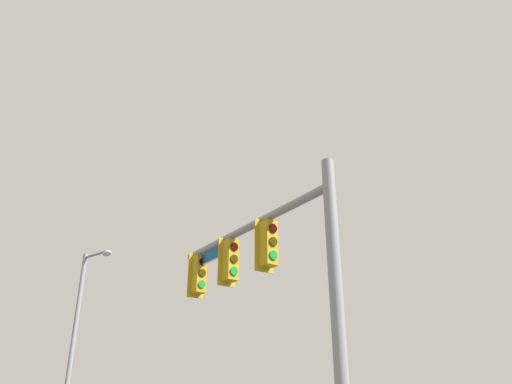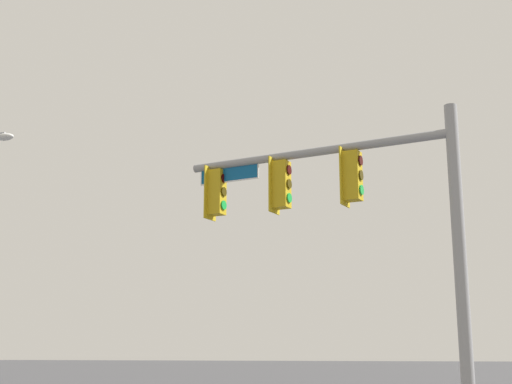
{
  "view_description": "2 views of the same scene",
  "coord_description": "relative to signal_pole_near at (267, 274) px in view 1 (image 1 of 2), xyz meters",
  "views": [
    {
      "loc": [
        -12.19,
        0.62,
        1.91
      ],
      "look_at": [
        -2.24,
        -8.21,
        7.83
      ],
      "focal_mm": 35.0,
      "sensor_mm": 36.0,
      "label": 1
    },
    {
      "loc": [
        -7.22,
        7.79,
        1.79
      ],
      "look_at": [
        -1.76,
        -6.86,
        5.36
      ],
      "focal_mm": 50.0,
      "sensor_mm": 36.0,
      "label": 2
    }
  ],
  "objects": [
    {
      "name": "street_lamp",
      "position": [
        11.17,
        -0.27,
        -0.32
      ],
      "size": [
        1.83,
        0.49,
        7.98
      ],
      "color": "gray",
      "rests_on": "ground_plane"
    },
    {
      "name": "signal_pole_near",
      "position": [
        0.0,
        0.0,
        0.0
      ],
      "size": [
        6.38,
        1.14,
        6.87
      ],
      "color": "gray",
      "rests_on": "ground_plane"
    }
  ]
}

